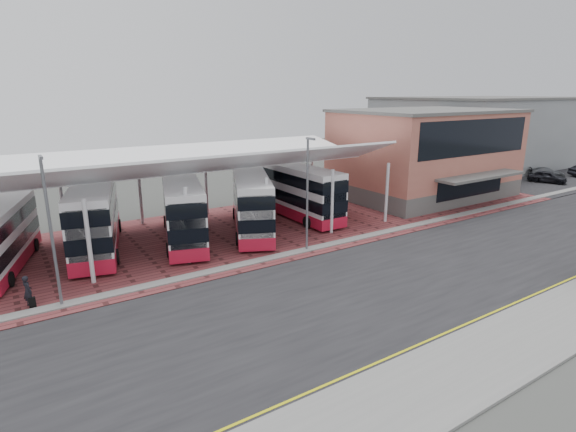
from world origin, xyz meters
The scene contains 22 objects.
ground centered at (0.00, 0.00, 0.00)m, with size 140.00×140.00×0.00m, color #3E403C.
road centered at (0.00, -1.00, 0.01)m, with size 120.00×14.00×0.02m, color black.
forecourt centered at (2.00, 13.00, 0.03)m, with size 72.00×16.00×0.06m, color brown.
sidewalk centered at (0.00, -9.00, 0.07)m, with size 120.00×4.00×0.14m, color slate.
north_kerb centered at (0.00, 6.20, 0.07)m, with size 120.00×0.80×0.14m, color slate.
carpark_surface centered at (44.00, 10.00, 0.04)m, with size 22.00×10.00×0.08m, color black.
yellow_line_near centered at (0.00, -7.00, 0.03)m, with size 120.00×0.12×0.01m, color #D0CA0D.
yellow_line_far centered at (0.00, -6.70, 0.03)m, with size 120.00×0.12×0.01m, color #D0CA0D.
canopy centered at (-6.00, 13.94, 5.80)m, with size 37.00×11.63×7.07m.
terminal centered at (23.00, 13.92, 4.66)m, with size 18.40×14.40×9.25m.
warehouse centered at (48.00, 24.00, 5.15)m, with size 30.50×20.50×10.25m.
lamp_west centered at (-14.00, 6.27, 4.36)m, with size 0.16×0.90×8.07m.
lamp_east centered at (2.00, 6.27, 4.36)m, with size 0.16×0.90×8.07m.
bus_1 centered at (-16.35, 13.87, 2.11)m, with size 5.02×10.26×4.13m.
bus_2 centered at (-10.52, 14.66, 2.46)m, with size 5.49×12.03×4.83m.
bus_3 centered at (-4.56, 13.31, 2.37)m, with size 5.76×11.57×4.66m.
bus_4 centered at (0.91, 12.53, 2.37)m, with size 7.06×11.34×4.65m.
bus_5 centered at (6.41, 14.12, 2.37)m, with size 2.90×11.29×4.64m.
pedestrian centered at (-15.43, 7.09, 0.93)m, with size 0.63×0.42×1.74m, color black.
suitcase centered at (-15.31, 6.83, 0.34)m, with size 0.33×0.24×0.57m, color black.
carpark_car_a centered at (41.34, 10.02, 0.82)m, with size 1.75×4.35×1.48m, color black.
carpark_car_b centered at (45.28, 12.10, 0.70)m, with size 1.72×4.24×1.23m, color #54575B.
Camera 1 is at (-15.76, -18.53, 11.05)m, focal length 28.00 mm.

